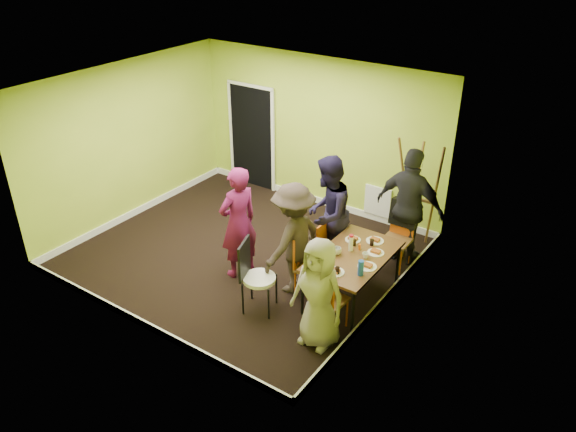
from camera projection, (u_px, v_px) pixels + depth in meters
name	position (u px, v px, depth m)	size (l,w,h in m)	color
ground	(244.00, 253.00, 9.22)	(5.00, 5.00, 0.00)	black
room_walls	(242.00, 198.00, 8.80)	(5.04, 4.54, 2.82)	#9EBD30
dining_table	(353.00, 258.00, 7.80)	(0.90, 1.50, 0.75)	black
chair_left_far	(327.00, 247.00, 8.47)	(0.37, 0.37, 0.86)	orange
chair_left_near	(305.00, 261.00, 8.04)	(0.48, 0.47, 0.95)	orange
chair_back_end	(402.00, 220.00, 8.65)	(0.44, 0.51, 1.06)	orange
chair_front_end	(326.00, 297.00, 7.25)	(0.44, 0.44, 0.98)	orange
chair_bentwood	(254.00, 273.00, 7.68)	(0.53, 0.52, 1.06)	black
easel	(417.00, 197.00, 8.93)	(0.77, 0.72, 1.91)	brown
plate_near_left	(353.00, 240.00, 8.13)	(0.23, 0.23, 0.01)	white
plate_near_right	(318.00, 261.00, 7.62)	(0.22, 0.22, 0.01)	white
plate_far_back	(375.00, 241.00, 8.10)	(0.26, 0.26, 0.01)	white
plate_far_front	(335.00, 272.00, 7.40)	(0.26, 0.26, 0.01)	white
plate_wall_back	(376.00, 253.00, 7.81)	(0.24, 0.24, 0.01)	white
plate_wall_front	(367.00, 267.00, 7.51)	(0.26, 0.26, 0.01)	white
thermos	(351.00, 244.00, 7.83)	(0.06, 0.06, 0.22)	white
blue_bottle	(361.00, 268.00, 7.30)	(0.08, 0.08, 0.22)	#1644A8
orange_bottle	(360.00, 247.00, 7.88)	(0.04, 0.04, 0.08)	orange
glass_mid	(354.00, 242.00, 7.98)	(0.06, 0.06, 0.10)	black
glass_back	(372.00, 242.00, 7.98)	(0.06, 0.06, 0.09)	black
glass_front	(337.00, 271.00, 7.34)	(0.06, 0.06, 0.10)	black
cup_a	(337.00, 251.00, 7.77)	(0.13, 0.13, 0.10)	white
cup_b	(365.00, 255.00, 7.69)	(0.09, 0.09, 0.08)	white
person_standing	(238.00, 223.00, 8.31)	(0.65, 0.42, 1.77)	#5D103B
person_left_far	(327.00, 214.00, 8.48)	(0.89, 0.70, 1.84)	black
person_left_near	(293.00, 239.00, 7.96)	(1.10, 0.63, 1.70)	#2E241E
person_back_end	(410.00, 207.00, 8.60)	(1.11, 0.46, 1.90)	black
person_front_end	(319.00, 293.00, 6.97)	(0.74, 0.48, 1.52)	gray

